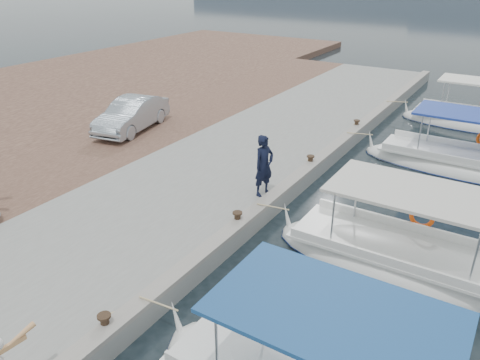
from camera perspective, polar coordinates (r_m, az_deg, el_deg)
name	(u,v)px	position (r m, az deg, el deg)	size (l,w,h in m)	color
ground	(218,267)	(12.42, -2.68, -10.54)	(400.00, 400.00, 0.00)	black
concrete_quay	(228,169)	(17.39, -1.53, 1.38)	(6.00, 40.00, 0.50)	gray
quay_curb	(295,178)	(16.02, 6.78, 0.28)	(0.44, 40.00, 0.12)	gray
cobblestone_strip	(129,144)	(20.39, -13.38, 4.33)	(4.00, 40.00, 0.50)	brown
fishing_caique_c	(395,261)	(13.05, 18.36, -9.37)	(6.58, 2.44, 2.83)	white
fishing_caique_d	(472,167)	(19.74, 26.42, 1.41)	(7.98, 2.32, 2.83)	white
fishing_caique_e	(475,125)	(25.33, 26.68, 6.06)	(6.86, 2.10, 2.83)	white
mooring_bollards	(237,216)	(13.27, -0.32, -4.44)	(0.28, 20.28, 0.33)	black
fisherman	(264,166)	(14.53, 2.94, 1.75)	(0.72, 0.47, 1.97)	black
parked_car	(132,115)	(21.12, -13.06, 7.78)	(1.46, 4.19, 1.38)	#A2AEB9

